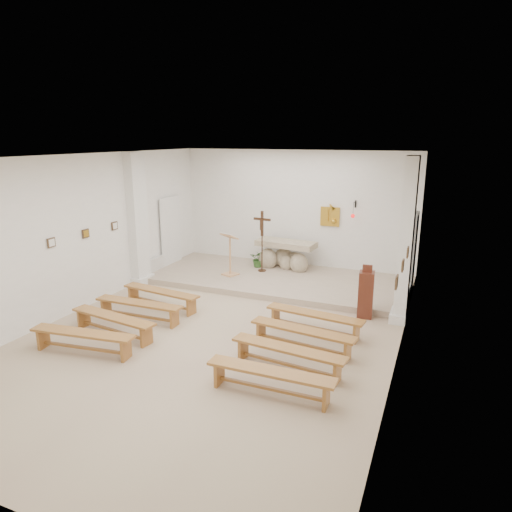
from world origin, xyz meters
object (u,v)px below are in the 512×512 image
at_px(altar, 285,257).
at_px(crucifix_stand, 262,237).
at_px(bench_right_second, 302,334).
at_px(bench_right_third, 288,353).
at_px(bench_left_front, 161,295).
at_px(bench_right_front, 314,318).
at_px(bench_right_fourth, 270,376).
at_px(lectern, 230,254).
at_px(donation_pedestal, 366,294).
at_px(bench_left_third, 113,321).
at_px(bench_left_second, 139,307).
at_px(bench_left_fourth, 83,337).

bearing_deg(altar, crucifix_stand, -126.64).
relative_size(bench_right_second, bench_right_third, 1.00).
distance_m(bench_left_front, bench_right_front, 3.66).
xyz_separation_m(altar, bench_right_third, (1.92, -5.42, -0.17)).
bearing_deg(bench_right_fourth, bench_right_third, 89.75).
height_order(lectern, bench_right_third, lectern).
distance_m(lectern, bench_right_second, 4.57).
xyz_separation_m(bench_left_front, bench_right_second, (3.66, -0.83, 0.00)).
xyz_separation_m(bench_right_front, bench_right_fourth, (0.00, -2.50, 0.00)).
bearing_deg(bench_right_third, lectern, 132.60).
distance_m(altar, bench_left_front, 4.14).
bearing_deg(bench_right_front, bench_left_front, -173.00).
bearing_deg(bench_right_third, bench_left_front, 161.52).
bearing_deg(bench_right_fourth, bench_left_front, 145.39).
bearing_deg(donation_pedestal, bench_left_third, -152.77).
height_order(lectern, bench_right_fourth, lectern).
bearing_deg(bench_right_fourth, bench_left_second, 155.25).
relative_size(bench_right_front, bench_left_third, 1.00).
bearing_deg(lectern, crucifix_stand, 65.88).
bearing_deg(altar, bench_left_fourth, -99.67).
relative_size(donation_pedestal, bench_left_front, 0.58).
height_order(bench_left_third, bench_left_fourth, same).
relative_size(bench_right_second, bench_left_third, 1.00).
xyz_separation_m(bench_left_second, bench_right_third, (3.66, -0.83, 0.00)).
distance_m(bench_left_front, bench_right_fourth, 4.43).
xyz_separation_m(lectern, bench_left_front, (-0.56, -2.50, -0.43)).
bearing_deg(lectern, bench_left_second, -79.91).
distance_m(crucifix_stand, bench_right_front, 4.10).
height_order(bench_right_third, bench_left_fourth, same).
distance_m(lectern, bench_right_front, 4.00).
bearing_deg(bench_left_fourth, altar, 67.50).
xyz_separation_m(altar, bench_right_second, (1.92, -4.59, -0.17)).
distance_m(altar, bench_left_second, 4.91).
bearing_deg(crucifix_stand, bench_left_fourth, -94.62).
bearing_deg(bench_left_fourth, crucifix_stand, 70.84).
bearing_deg(donation_pedestal, bench_right_front, -128.69).
height_order(crucifix_stand, donation_pedestal, crucifix_stand).
bearing_deg(bench_right_front, crucifix_stand, 134.10).
distance_m(bench_right_second, bench_left_third, 3.75).
xyz_separation_m(bench_right_front, bench_right_second, (0.00, -0.83, 0.00)).
bearing_deg(bench_right_fourth, lectern, 121.48).
bearing_deg(bench_left_second, bench_left_third, -91.21).
height_order(crucifix_stand, bench_right_second, crucifix_stand).
xyz_separation_m(donation_pedestal, bench_left_third, (-4.46, -2.92, -0.21)).
bearing_deg(altar, bench_left_third, -101.92).
height_order(bench_left_second, bench_left_third, same).
bearing_deg(altar, bench_right_second, -61.45).
relative_size(bench_right_third, bench_left_fourth, 1.00).
bearing_deg(donation_pedestal, lectern, 156.24).
xyz_separation_m(bench_left_front, bench_left_third, (0.00, -1.67, 0.00)).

